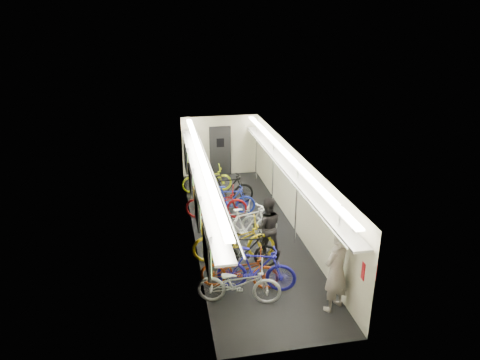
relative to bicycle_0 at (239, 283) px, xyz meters
name	(u,v)px	position (x,y,z in m)	size (l,w,h in m)	color
train_car_shell	(228,171)	(0.42, 4.07, 1.17)	(10.00, 10.00, 10.00)	black
bicycle_0	(239,283)	(0.00, 0.00, 0.00)	(0.65, 1.86, 0.98)	#A1A2A5
bicycle_1	(256,269)	(0.48, 0.39, 0.07)	(0.52, 1.85, 1.11)	#1D199A
bicycle_2	(239,270)	(0.10, 0.54, -0.01)	(0.64, 1.84, 0.97)	#8C320F
bicycle_3	(246,250)	(0.43, 1.35, 0.01)	(0.47, 1.67, 1.00)	black
bicycle_4	(234,241)	(0.19, 1.78, 0.08)	(0.75, 2.16, 1.13)	gold
bicycle_5	(248,226)	(0.71, 2.52, 0.09)	(0.54, 1.91, 1.15)	white
bicycle_6	(231,218)	(0.37, 3.22, 0.01)	(0.66, 1.90, 1.00)	#9D9CA1
bicycle_7	(230,200)	(0.55, 4.53, 0.00)	(0.46, 1.64, 0.99)	#1C2DA9
bicycle_8	(216,203)	(0.08, 4.36, 0.03)	(0.68, 1.96, 1.03)	maroon
bicycle_9	(227,190)	(0.55, 5.23, 0.08)	(0.53, 1.89, 1.13)	black
bicycle_10	(207,179)	(0.04, 6.62, -0.01)	(0.64, 1.82, 0.96)	#D4E715
passenger_near	(336,271)	(1.98, -0.59, 0.46)	(0.69, 0.46, 1.90)	gray
passenger_mid	(267,227)	(1.09, 1.91, 0.33)	(0.80, 0.62, 1.64)	black
backpack	(369,271)	(2.40, -1.19, 0.79)	(0.26, 0.14, 0.38)	#B0111A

